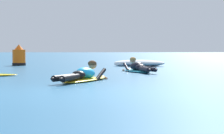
# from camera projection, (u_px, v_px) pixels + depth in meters

# --- Properties ---
(ground_plane) EXTENTS (120.00, 120.00, 0.00)m
(ground_plane) POSITION_uv_depth(u_px,v_px,m) (92.00, 68.00, 17.98)
(ground_plane) COLOR #235B84
(surfer_near) EXTENTS (1.39, 2.45, 0.55)m
(surfer_near) POSITION_uv_depth(u_px,v_px,m) (83.00, 76.00, 10.88)
(surfer_near) COLOR yellow
(surfer_near) RESTS_ON ground
(surfer_far) EXTENTS (1.05, 2.50, 0.54)m
(surfer_far) POSITION_uv_depth(u_px,v_px,m) (138.00, 68.00, 14.98)
(surfer_far) COLOR #2DB2D1
(surfer_far) RESTS_ON ground
(whitewater_front) EXTENTS (2.41, 1.51, 0.28)m
(whitewater_front) POSITION_uv_depth(u_px,v_px,m) (139.00, 63.00, 19.63)
(whitewater_front) COLOR white
(whitewater_front) RESTS_ON ground
(channel_marker_buoy) EXTENTS (0.61, 0.61, 0.96)m
(channel_marker_buoy) POSITION_uv_depth(u_px,v_px,m) (19.00, 57.00, 20.52)
(channel_marker_buoy) COLOR #EA5B0F
(channel_marker_buoy) RESTS_ON ground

